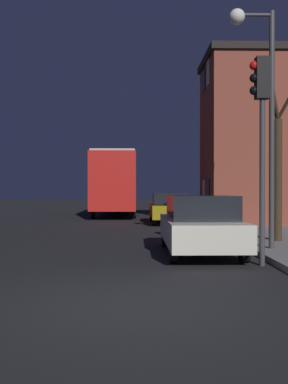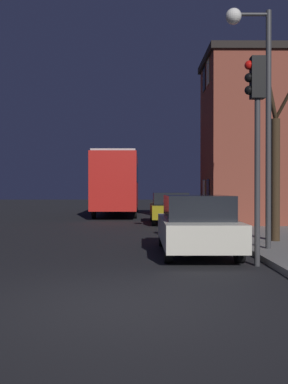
{
  "view_description": "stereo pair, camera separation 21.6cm",
  "coord_description": "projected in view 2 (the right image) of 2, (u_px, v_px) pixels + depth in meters",
  "views": [
    {
      "loc": [
        0.05,
        -6.16,
        1.67
      ],
      "look_at": [
        0.39,
        13.42,
        1.52
      ],
      "focal_mm": 40.0,
      "sensor_mm": 36.0,
      "label": 1
    },
    {
      "loc": [
        0.27,
        -6.16,
        1.67
      ],
      "look_at": [
        0.39,
        13.42,
        1.52
      ],
      "focal_mm": 40.0,
      "sensor_mm": 36.0,
      "label": 2
    }
  ],
  "objects": [
    {
      "name": "ground_plane",
      "position": [
        123.0,
        304.0,
        6.17
      ],
      "size": [
        120.0,
        120.0,
        0.0
      ],
      "primitive_type": "plane",
      "color": "black"
    },
    {
      "name": "car_mid_lane",
      "position": [
        170.0,
        207.0,
        20.53
      ],
      "size": [
        1.81,
        4.23,
        1.49
      ],
      "color": "olive",
      "rests_on": "ground"
    },
    {
      "name": "bare_tree",
      "position": [
        275.0,
        158.0,
        12.5
      ],
      "size": [
        1.2,
        2.08,
        5.1
      ],
      "color": "#382819",
      "rests_on": "sidewalk"
    },
    {
      "name": "bus",
      "position": [
        118.0,
        180.0,
        27.3
      ],
      "size": [
        2.53,
        10.22,
        3.8
      ],
      "color": "red",
      "rests_on": "ground"
    },
    {
      "name": "brick_building",
      "position": [
        244.0,
        139.0,
        19.38
      ],
      "size": [
        3.66,
        4.09,
        7.55
      ],
      "color": "brown",
      "rests_on": "sidewalk"
    },
    {
      "name": "traffic_light",
      "position": [
        256.0,
        116.0,
        9.21
      ],
      "size": [
        0.43,
        0.24,
        4.52
      ],
      "color": "#38383A",
      "rests_on": "ground"
    },
    {
      "name": "streetlamp",
      "position": [
        256.0,
        86.0,
        10.9
      ],
      "size": [
        1.17,
        0.41,
        6.13
      ],
      "color": "#38383A",
      "rests_on": "sidewalk"
    },
    {
      "name": "car_near_lane",
      "position": [
        196.0,
        224.0,
        10.95
      ],
      "size": [
        1.78,
        4.3,
        1.51
      ],
      "color": "beige",
      "rests_on": "ground"
    }
  ]
}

